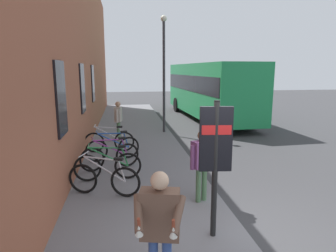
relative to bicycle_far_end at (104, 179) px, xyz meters
The scene contains 14 objects.
ground 5.40m from the bicycle_far_end, 42.74° to the right, with size 60.00×60.00×0.00m, color #38383A.
sidewalk_pavement 6.03m from the bicycle_far_end, ahead, with size 24.00×3.50×0.12m, color slate.
station_facade 7.79m from the bicycle_far_end, ahead, with size 22.00×0.65×7.70m.
bicycle_far_end is the anchor object (origin of this frame).
bicycle_leaning_wall 0.96m from the bicycle_far_end, ahead, with size 0.48×1.77×0.97m.
bicycle_nearest_sign 1.85m from the bicycle_far_end, ahead, with size 0.68×1.70×0.97m.
bicycle_under_window 2.74m from the bicycle_far_end, ahead, with size 0.63×1.72×0.97m.
bicycle_by_door 3.72m from the bicycle_far_end, ahead, with size 0.48×1.77×0.97m.
transit_info_sign 3.09m from the bicycle_far_end, 135.36° to the right, with size 0.14×0.56×2.40m.
city_bus 12.39m from the bicycle_far_end, 27.32° to the right, with size 10.61×3.05×3.35m.
pedestrian_by_facade 5.44m from the bicycle_far_end, ahead, with size 0.61×0.32×1.62m.
pedestrian_near_bus 2.32m from the bicycle_far_end, 106.62° to the right, with size 0.40×0.57×1.61m.
tourist_with_hotdogs 3.50m from the bicycle_far_end, 164.97° to the right, with size 0.66×0.65×1.69m.
street_lamp 7.70m from the bicycle_far_end, 19.00° to the right, with size 0.28×0.28×5.23m.
Camera 1 is at (-4.57, 2.15, 3.01)m, focal length 31.49 mm.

